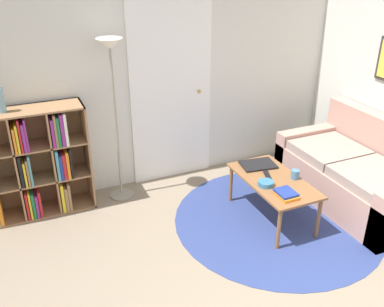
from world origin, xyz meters
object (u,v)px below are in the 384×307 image
at_px(floor_lamp, 112,74).
at_px(cup, 295,174).
at_px(bottle_right, 0,100).
at_px(bowl, 266,183).
at_px(couch, 359,175).
at_px(laptop, 258,165).
at_px(coffee_table, 273,184).
at_px(bookshelf, 32,164).

xyz_separation_m(floor_lamp, cup, (1.43, -1.08, -0.87)).
height_order(floor_lamp, bottle_right, floor_lamp).
bearing_deg(bottle_right, bowl, -27.90).
bearing_deg(cup, couch, 0.28).
xyz_separation_m(cup, bottle_right, (-2.44, 1.12, 0.74)).
height_order(floor_lamp, couch, floor_lamp).
height_order(floor_lamp, laptop, floor_lamp).
relative_size(couch, laptop, 4.31).
height_order(coffee_table, laptop, laptop).
bearing_deg(laptop, bowl, -111.60).
xyz_separation_m(bookshelf, bottle_right, (-0.16, -0.00, 0.68)).
bearing_deg(cup, coffee_table, 160.53).
distance_m(floor_lamp, couch, 2.72).
distance_m(laptop, bowl, 0.41).
relative_size(cup, bottle_right, 0.31).
relative_size(floor_lamp, cup, 18.87).
bearing_deg(bowl, floor_lamp, 135.67).
height_order(couch, bowl, couch).
height_order(couch, laptop, couch).
bearing_deg(floor_lamp, bookshelf, 177.36).
distance_m(bookshelf, floor_lamp, 1.17).
relative_size(bookshelf, bottle_right, 3.83).
height_order(coffee_table, bowl, bowl).
bearing_deg(bottle_right, laptop, -18.16).
xyz_separation_m(laptop, bottle_right, (-2.26, 0.74, 0.77)).
height_order(bookshelf, cup, bookshelf).
relative_size(bowl, cup, 1.63).
relative_size(couch, bowl, 11.10).
bearing_deg(bowl, coffee_table, 27.81).
bearing_deg(coffee_table, laptop, 87.42).
distance_m(coffee_table, cup, 0.22).
relative_size(laptop, bowl, 2.58).
bearing_deg(bookshelf, laptop, -19.45).
distance_m(bowl, bottle_right, 2.51).
bearing_deg(bottle_right, couch, -18.75).
xyz_separation_m(bookshelf, coffee_table, (2.09, -1.05, -0.15)).
distance_m(couch, coffee_table, 1.03).
height_order(bowl, cup, cup).
relative_size(bookshelf, bowl, 7.54).
distance_m(bookshelf, couch, 3.32).
bearing_deg(laptop, bottle_right, 161.84).
relative_size(laptop, bottle_right, 1.31).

